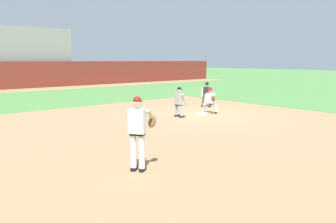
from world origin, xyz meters
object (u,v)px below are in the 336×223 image
at_px(baseball, 193,124).
at_px(umpire, 207,93).
at_px(first_base_bag, 202,113).
at_px(first_baseman, 210,99).
at_px(pitcher, 139,129).
at_px(baserunner, 179,101).

height_order(baseball, umpire, umpire).
height_order(first_base_bag, umpire, umpire).
xyz_separation_m(first_baseman, umpire, (1.62, 1.74, 0.06)).
distance_m(pitcher, umpire, 11.60).
bearing_deg(pitcher, umpire, 34.24).
relative_size(first_base_bag, baserunner, 0.26).
bearing_deg(baseball, first_baseman, 28.68).
bearing_deg(first_base_bag, first_baseman, -10.78).
xyz_separation_m(baseball, baserunner, (0.78, 1.74, 0.76)).
relative_size(pitcher, first_baseman, 1.39).
xyz_separation_m(first_base_bag, baseball, (-2.25, -1.60, -0.01)).
distance_m(first_base_bag, first_baseman, 0.85).
xyz_separation_m(first_base_bag, umpire, (2.12, 1.64, 0.75)).
height_order(baseball, pitcher, pitcher).
height_order(first_base_bag, baseball, first_base_bag).
distance_m(pitcher, first_baseman, 9.31).
bearing_deg(first_base_bag, pitcher, -146.82).
bearing_deg(umpire, first_base_bag, -142.24).
bearing_deg(first_baseman, baseball, -151.32).
bearing_deg(first_baseman, pitcher, -148.99).
relative_size(first_base_bag, umpire, 0.26).
height_order(first_base_bag, first_baseman, first_baseman).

